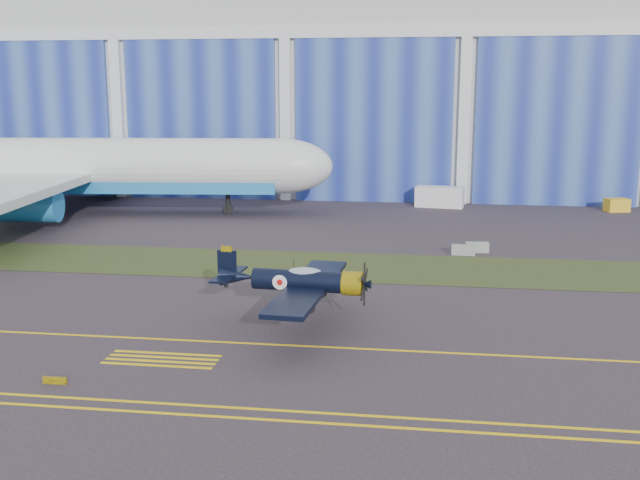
# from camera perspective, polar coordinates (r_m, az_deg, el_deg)

# --- Properties ---
(ground) EXTENTS (260.00, 260.00, 0.00)m
(ground) POSITION_cam_1_polar(r_m,az_deg,el_deg) (46.41, 13.29, -6.45)
(ground) COLOR #393139
(ground) RESTS_ON ground
(grass_median) EXTENTS (260.00, 10.00, 0.02)m
(grass_median) POSITION_cam_1_polar(r_m,az_deg,el_deg) (59.84, 12.12, -2.32)
(grass_median) COLOR #475128
(grass_median) RESTS_ON ground
(hangar) EXTENTS (220.00, 45.70, 30.00)m
(hangar) POSITION_cam_1_polar(r_m,az_deg,el_deg) (115.86, 10.47, 11.79)
(hangar) COLOR silver
(hangar) RESTS_ON ground
(taxiway_centreline) EXTENTS (200.00, 0.20, 0.02)m
(taxiway_centreline) POSITION_cam_1_polar(r_m,az_deg,el_deg) (41.70, 13.90, -8.54)
(taxiway_centreline) COLOR yellow
(taxiway_centreline) RESTS_ON ground
(edge_line_near) EXTENTS (80.00, 0.20, 0.02)m
(edge_line_near) POSITION_cam_1_polar(r_m,az_deg,el_deg) (32.99, 15.56, -14.18)
(edge_line_near) COLOR yellow
(edge_line_near) RESTS_ON ground
(edge_line_far) EXTENTS (80.00, 0.20, 0.02)m
(edge_line_far) POSITION_cam_1_polar(r_m,az_deg,el_deg) (33.89, 15.34, -13.45)
(edge_line_far) COLOR yellow
(edge_line_far) RESTS_ON ground
(hold_short_ladder) EXTENTS (6.00, 2.40, 0.02)m
(hold_short_ladder) POSITION_cam_1_polar(r_m,az_deg,el_deg) (40.85, -11.95, -8.88)
(hold_short_ladder) COLOR yellow
(hold_short_ladder) RESTS_ON ground
(guard_board_left) EXTENTS (1.20, 0.15, 0.35)m
(guard_board_left) POSITION_cam_1_polar(r_m,az_deg,el_deg) (39.03, -19.55, -10.05)
(guard_board_left) COLOR yellow
(guard_board_left) RESTS_ON ground
(warbird) EXTENTS (11.15, 13.14, 3.70)m
(warbird) POSITION_cam_1_polar(r_m,az_deg,el_deg) (43.81, -1.64, -3.10)
(warbird) COLOR black
(warbird) RESTS_ON ground
(jetliner) EXTENTS (75.56, 66.17, 24.30)m
(jetliner) POSITION_cam_1_polar(r_m,az_deg,el_deg) (89.55, -19.65, 9.64)
(jetliner) COLOR silver
(jetliner) RESTS_ON ground
(shipping_container) EXTENTS (5.93, 3.07, 2.45)m
(shipping_container) POSITION_cam_1_polar(r_m,az_deg,el_deg) (90.91, 9.09, 3.27)
(shipping_container) COLOR silver
(shipping_container) RESTS_ON ground
(tug) EXTENTS (2.94, 2.29, 1.51)m
(tug) POSITION_cam_1_polar(r_m,az_deg,el_deg) (93.10, 21.68, 2.49)
(tug) COLOR gold
(tug) RESTS_ON ground
(cart) EXTENTS (2.29, 1.67, 1.24)m
(cart) POSITION_cam_1_polar(r_m,az_deg,el_deg) (104.14, -22.60, 3.23)
(cart) COLOR silver
(cart) RESTS_ON ground
(barrier_a) EXTENTS (2.02, 0.68, 0.90)m
(barrier_a) POSITION_cam_1_polar(r_m,az_deg,el_deg) (65.17, 10.86, -0.75)
(barrier_a) COLOR gray
(barrier_a) RESTS_ON ground
(barrier_b) EXTENTS (2.04, 0.75, 0.90)m
(barrier_b) POSITION_cam_1_polar(r_m,az_deg,el_deg) (66.45, 11.88, -0.55)
(barrier_b) COLOR gray
(barrier_b) RESTS_ON ground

